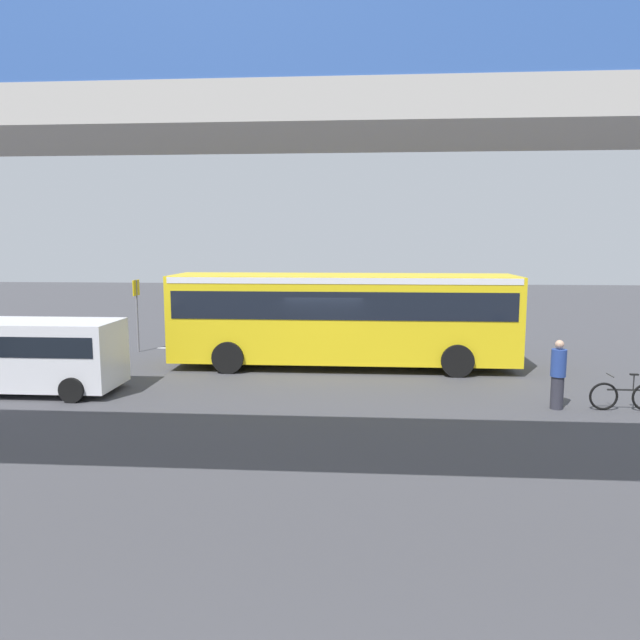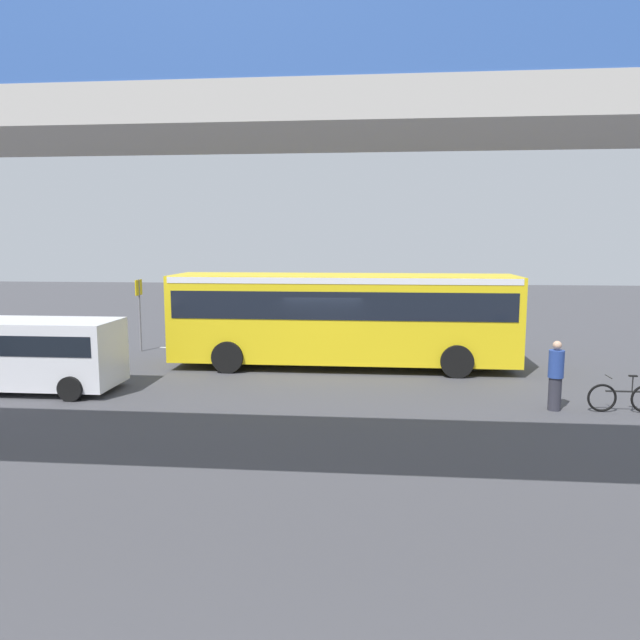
{
  "view_description": "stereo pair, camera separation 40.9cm",
  "coord_description": "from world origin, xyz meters",
  "px_view_note": "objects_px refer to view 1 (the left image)",
  "views": [
    {
      "loc": [
        -1.25,
        19.49,
        4.28
      ],
      "look_at": [
        0.2,
        -0.47,
        1.6
      ],
      "focal_mm": 33.22,
      "sensor_mm": 36.0,
      "label": 1
    },
    {
      "loc": [
        -1.66,
        19.46,
        4.28
      ],
      "look_at": [
        0.2,
        -0.47,
        1.6
      ],
      "focal_mm": 33.22,
      "sensor_mm": 36.0,
      "label": 2
    }
  ],
  "objects_px": {
    "parked_van": "(33,351)",
    "bicycle_black": "(625,396)",
    "city_bus": "(343,312)",
    "traffic_sign": "(137,304)",
    "pedestrian": "(558,375)"
  },
  "relations": [
    {
      "from": "parked_van",
      "to": "bicycle_black",
      "type": "bearing_deg",
      "value": 177.5
    },
    {
      "from": "bicycle_black",
      "to": "pedestrian",
      "type": "xyz_separation_m",
      "value": [
        1.67,
        -0.05,
        0.51
      ]
    },
    {
      "from": "parked_van",
      "to": "pedestrian",
      "type": "height_order",
      "value": "parked_van"
    },
    {
      "from": "parked_van",
      "to": "city_bus",
      "type": "bearing_deg",
      "value": -154.67
    },
    {
      "from": "pedestrian",
      "to": "parked_van",
      "type": "bearing_deg",
      "value": -2.6
    },
    {
      "from": "bicycle_black",
      "to": "traffic_sign",
      "type": "xyz_separation_m",
      "value": [
        15.35,
        -6.93,
        1.52
      ]
    },
    {
      "from": "city_bus",
      "to": "traffic_sign",
      "type": "bearing_deg",
      "value": -15.08
    },
    {
      "from": "city_bus",
      "to": "parked_van",
      "type": "height_order",
      "value": "city_bus"
    },
    {
      "from": "parked_van",
      "to": "pedestrian",
      "type": "relative_size",
      "value": 2.68
    },
    {
      "from": "bicycle_black",
      "to": "pedestrian",
      "type": "relative_size",
      "value": 0.99
    },
    {
      "from": "city_bus",
      "to": "bicycle_black",
      "type": "bearing_deg",
      "value": 146.96
    },
    {
      "from": "traffic_sign",
      "to": "parked_van",
      "type": "bearing_deg",
      "value": 84.38
    },
    {
      "from": "parked_van",
      "to": "traffic_sign",
      "type": "bearing_deg",
      "value": -95.62
    },
    {
      "from": "parked_van",
      "to": "traffic_sign",
      "type": "height_order",
      "value": "traffic_sign"
    },
    {
      "from": "city_bus",
      "to": "bicycle_black",
      "type": "height_order",
      "value": "city_bus"
    }
  ]
}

